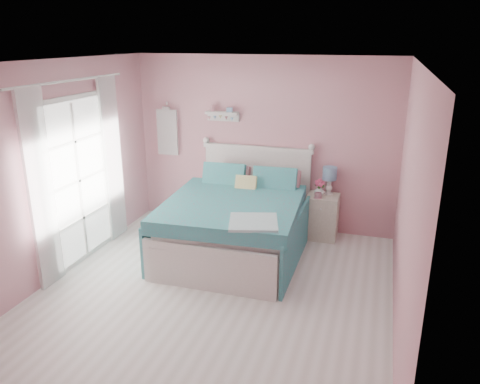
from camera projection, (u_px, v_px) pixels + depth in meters
The scene contains 13 objects.
floor at pixel (213, 294), 5.43m from camera, with size 4.50×4.50×0.00m, color beige.
room_shell at pixel (210, 162), 4.93m from camera, with size 4.50×4.50×4.50m.
bed at pixel (236, 224), 6.36m from camera, with size 1.83×2.24×1.27m.
nightstand at pixel (322, 216), 6.87m from camera, with size 0.45×0.45×0.65m.
table_lamp at pixel (330, 175), 6.75m from camera, with size 0.20×0.20×0.41m.
vase at pixel (319, 191), 6.76m from camera, with size 0.14×0.14×0.15m, color white.
teacup at pixel (318, 195), 6.65m from camera, with size 0.10×0.10×0.08m, color #BD7E90.
roses at pixel (319, 183), 6.72m from camera, with size 0.14×0.11×0.12m.
wall_shelf at pixel (222, 114), 7.04m from camera, with size 0.50×0.15×0.25m.
hanging_dress at pixel (167, 132), 7.40m from camera, with size 0.34×0.03×0.72m, color white.
french_door at pixel (78, 181), 6.01m from camera, with size 0.04×1.32×2.16m.
curtain_near at pixel (41, 191), 5.28m from camera, with size 0.04×0.40×2.32m, color white.
curtain_far at pixel (113, 160), 6.63m from camera, with size 0.04×0.40×2.32m, color white.
Camera 1 is at (1.72, -4.47, 2.83)m, focal length 35.00 mm.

